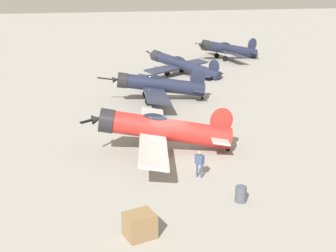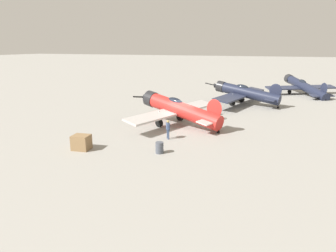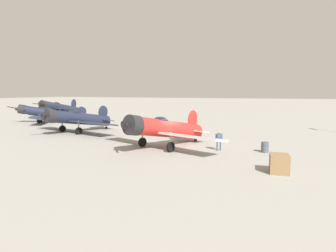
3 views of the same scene
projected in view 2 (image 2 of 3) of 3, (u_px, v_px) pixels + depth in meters
ground_plane at (182, 126)px, 29.61m from camera, size 400.00×400.00×0.00m
airplane_foreground at (178, 109)px, 29.50m from camera, size 9.71×11.80×3.09m
airplane_mid_apron at (244, 93)px, 39.82m from camera, size 10.12×12.74×3.08m
airplane_far_line at (304, 87)px, 47.86m from camera, size 10.66×11.11×3.07m
ground_crew_mechanic at (168, 128)px, 25.34m from camera, size 0.44×0.50×1.58m
equipment_crate at (81, 142)px, 22.87m from camera, size 1.36×1.21×1.09m
fuel_drum at (160, 148)px, 22.12m from camera, size 0.60×0.60×0.82m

